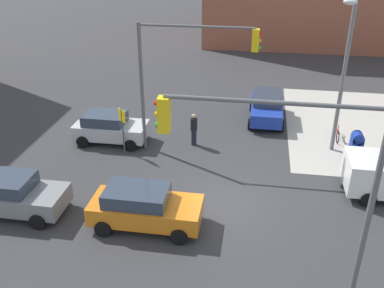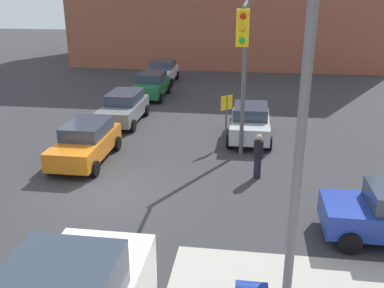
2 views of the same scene
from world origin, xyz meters
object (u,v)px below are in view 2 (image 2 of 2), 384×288
at_px(pedestrian_crossing, 258,156).
at_px(coupe_gray, 124,107).
at_px(coupe_white, 163,71).
at_px(coupe_green, 151,85).
at_px(traffic_signal_nw_corner, 244,55).
at_px(hatchback_silver, 250,122).
at_px(street_lamp_corner, 284,109).
at_px(hatchback_orange, 86,142).

bearing_deg(pedestrian_crossing, coupe_gray, 146.85).
xyz_separation_m(coupe_white, coupe_green, (4.85, 0.22, -0.00)).
height_order(traffic_signal_nw_corner, hatchback_silver, traffic_signal_nw_corner).
relative_size(street_lamp_corner, coupe_green, 1.99).
bearing_deg(traffic_signal_nw_corner, hatchback_orange, -94.63).
bearing_deg(hatchback_orange, traffic_signal_nw_corner, 85.37).
height_order(street_lamp_corner, hatchback_silver, street_lamp_corner).
bearing_deg(coupe_gray, pedestrian_crossing, 48.27).
bearing_deg(hatchback_orange, hatchback_silver, 118.57).
xyz_separation_m(coupe_white, hatchback_silver, (12.39, 6.81, -0.00)).
bearing_deg(hatchback_orange, coupe_white, -179.91).
distance_m(street_lamp_corner, hatchback_silver, 12.24).
relative_size(coupe_gray, coupe_green, 1.08).
distance_m(traffic_signal_nw_corner, hatchback_silver, 5.69).
relative_size(traffic_signal_nw_corner, coupe_green, 1.61).
height_order(coupe_white, pedestrian_crossing, pedestrian_crossing).
relative_size(traffic_signal_nw_corner, pedestrian_crossing, 3.67).
xyz_separation_m(hatchback_orange, coupe_green, (-11.23, 0.20, -0.00)).
bearing_deg(coupe_green, coupe_gray, -1.98).
distance_m(street_lamp_corner, hatchback_orange, 11.48).
bearing_deg(coupe_gray, coupe_white, -179.86).
xyz_separation_m(street_lamp_corner, coupe_white, (-23.99, -7.40, -3.86)).
distance_m(coupe_green, pedestrian_crossing, 13.89).
distance_m(hatchback_orange, hatchback_silver, 7.72).
bearing_deg(coupe_white, hatchback_orange, 0.09).
bearing_deg(coupe_gray, street_lamp_corner, 28.71).
bearing_deg(street_lamp_corner, traffic_signal_nw_corner, -172.71).
bearing_deg(coupe_green, street_lamp_corner, 20.54).
height_order(traffic_signal_nw_corner, coupe_gray, traffic_signal_nw_corner).
xyz_separation_m(traffic_signal_nw_corner, pedestrian_crossing, (0.29, 0.70, -3.72)).
bearing_deg(pedestrian_crossing, coupe_white, 121.51).
height_order(coupe_gray, hatchback_silver, same).
bearing_deg(pedestrian_crossing, street_lamp_corner, -79.45).
height_order(hatchback_orange, coupe_green, same).
relative_size(coupe_white, hatchback_orange, 0.96).
relative_size(hatchback_silver, pedestrian_crossing, 2.16).
xyz_separation_m(coupe_gray, hatchback_orange, (5.54, -0.00, -0.00)).
bearing_deg(traffic_signal_nw_corner, coupe_gray, -133.35).
relative_size(traffic_signal_nw_corner, hatchback_orange, 1.53).
height_order(hatchback_orange, pedestrian_crossing, pedestrian_crossing).
bearing_deg(pedestrian_crossing, hatchback_orange, -177.91).
xyz_separation_m(street_lamp_corner, hatchback_silver, (-11.60, -0.59, -3.86)).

